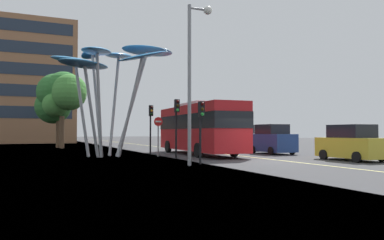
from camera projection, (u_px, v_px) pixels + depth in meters
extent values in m
cube|color=#38383A|center=(270.00, 163.00, 21.22)|extent=(120.00, 240.00, 0.10)
cube|color=gray|center=(42.00, 171.00, 16.48)|extent=(16.00, 240.00, 0.05)
cube|color=#E0D666|center=(287.00, 161.00, 21.69)|extent=(0.16, 144.00, 0.01)
cube|color=red|center=(199.00, 128.00, 27.99)|extent=(3.12, 11.38, 3.22)
cube|color=black|center=(199.00, 122.00, 28.00)|extent=(3.15, 11.50, 1.03)
cube|color=yellow|center=(175.00, 114.00, 33.24)|extent=(1.42, 0.17, 0.36)
cube|color=#B2B2B7|center=(199.00, 104.00, 28.04)|extent=(2.12, 4.03, 0.24)
cylinder|color=black|center=(198.00, 146.00, 31.66)|extent=(0.33, 0.97, 0.96)
cylinder|color=black|center=(168.00, 147.00, 30.75)|extent=(0.33, 0.97, 0.96)
cylinder|color=black|center=(234.00, 150.00, 25.50)|extent=(0.33, 0.97, 0.96)
cylinder|color=black|center=(198.00, 150.00, 24.59)|extent=(0.33, 0.97, 0.96)
cylinder|color=#9EA0A5|center=(132.00, 103.00, 26.06)|extent=(2.22, 0.72, 7.33)
ellipsoid|color=#4CA3E5|center=(147.00, 51.00, 26.35)|extent=(3.75, 2.40, 0.84)
cylinder|color=#9EA0A5|center=(114.00, 104.00, 27.25)|extent=(1.15, 1.45, 7.33)
ellipsoid|color=#4299E0|center=(119.00, 56.00, 28.08)|extent=(3.20, 3.57, 0.73)
cylinder|color=#9EA0A5|center=(97.00, 103.00, 26.73)|extent=(0.66, 1.83, 7.39)
ellipsoid|color=#2D7FD1|center=(92.00, 53.00, 27.49)|extent=(1.90, 3.04, 0.72)
cylinder|color=#9EA0A5|center=(82.00, 109.00, 25.49)|extent=(1.14, 0.47, 6.47)
ellipsoid|color=#4CA3E5|center=(75.00, 61.00, 25.51)|extent=(3.50, 2.29, 0.75)
cylinder|color=#9EA0A5|center=(91.00, 112.00, 24.55)|extent=(1.30, 1.13, 5.98)
ellipsoid|color=#4CA3E5|center=(84.00, 64.00, 24.04)|extent=(4.25, 3.94, 0.49)
cylinder|color=#9EA0A5|center=(99.00, 105.00, 24.42)|extent=(0.78, 1.34, 6.77)
ellipsoid|color=#4299E0|center=(97.00, 51.00, 23.93)|extent=(3.10, 4.16, 0.76)
cylinder|color=#9EA0A5|center=(131.00, 107.00, 25.09)|extent=(1.56, 1.45, 6.67)
ellipsoid|color=#388EDB|center=(143.00, 56.00, 24.91)|extent=(3.54, 3.40, 0.91)
cylinder|color=black|center=(200.00, 133.00, 19.64)|extent=(0.12, 0.12, 3.23)
cube|color=black|center=(201.00, 109.00, 19.55)|extent=(0.28, 0.24, 0.80)
sphere|color=#390706|center=(202.00, 104.00, 19.44)|extent=(0.18, 0.18, 0.18)
sphere|color=#3A2707|center=(202.00, 109.00, 19.43)|extent=(0.18, 0.18, 0.18)
sphere|color=green|center=(202.00, 114.00, 19.42)|extent=(0.18, 0.18, 0.18)
cylinder|color=black|center=(176.00, 129.00, 23.65)|extent=(0.12, 0.12, 3.68)
cube|color=black|center=(177.00, 106.00, 23.56)|extent=(0.28, 0.24, 0.80)
sphere|color=#390706|center=(178.00, 101.00, 23.45)|extent=(0.18, 0.18, 0.18)
sphere|color=#3A2707|center=(178.00, 106.00, 23.44)|extent=(0.18, 0.18, 0.18)
sphere|color=green|center=(178.00, 110.00, 23.44)|extent=(0.18, 0.18, 0.18)
cylinder|color=black|center=(150.00, 130.00, 28.47)|extent=(0.12, 0.12, 3.65)
cube|color=black|center=(151.00, 111.00, 28.38)|extent=(0.28, 0.24, 0.80)
sphere|color=#390706|center=(152.00, 107.00, 28.27)|extent=(0.18, 0.18, 0.18)
sphere|color=orange|center=(152.00, 111.00, 28.26)|extent=(0.18, 0.18, 0.18)
sphere|color=black|center=(152.00, 114.00, 28.26)|extent=(0.18, 0.18, 0.18)
cube|color=gold|center=(352.00, 148.00, 22.21)|extent=(1.89, 4.08, 1.15)
cube|color=black|center=(351.00, 131.00, 22.24)|extent=(1.74, 2.24, 0.76)
cylinder|color=black|center=(347.00, 154.00, 23.74)|extent=(0.20, 0.60, 0.60)
cylinder|color=black|center=(324.00, 155.00, 22.98)|extent=(0.20, 0.60, 0.60)
cylinder|color=black|center=(382.00, 156.00, 21.42)|extent=(0.20, 0.60, 0.60)
cylinder|color=black|center=(357.00, 157.00, 20.66)|extent=(0.20, 0.60, 0.60)
cube|color=navy|center=(272.00, 143.00, 28.99)|extent=(1.89, 3.86, 1.32)
cube|color=black|center=(272.00, 129.00, 29.02)|extent=(1.74, 2.12, 0.73)
cylinder|color=black|center=(273.00, 149.00, 30.45)|extent=(0.20, 0.60, 0.60)
cylinder|color=black|center=(253.00, 149.00, 29.69)|extent=(0.20, 0.60, 0.60)
cylinder|color=black|center=(292.00, 150.00, 28.26)|extent=(0.20, 0.60, 0.60)
cylinder|color=black|center=(271.00, 151.00, 27.50)|extent=(0.20, 0.60, 0.60)
cube|color=silver|center=(240.00, 141.00, 34.55)|extent=(1.79, 4.08, 1.37)
cube|color=black|center=(240.00, 129.00, 34.58)|extent=(1.65, 2.25, 0.72)
cylinder|color=black|center=(241.00, 146.00, 36.05)|extent=(0.20, 0.60, 0.60)
cylinder|color=black|center=(225.00, 147.00, 35.33)|extent=(0.20, 0.60, 0.60)
cylinder|color=black|center=(256.00, 147.00, 33.73)|extent=(0.20, 0.60, 0.60)
cylinder|color=black|center=(239.00, 148.00, 33.01)|extent=(0.20, 0.60, 0.60)
cylinder|color=gray|center=(189.00, 85.00, 19.00)|extent=(0.18, 0.18, 8.06)
cylinder|color=gray|center=(199.00, 9.00, 19.32)|extent=(1.02, 0.12, 0.12)
sphere|color=silver|center=(208.00, 10.00, 19.53)|extent=(0.44, 0.44, 0.44)
cylinder|color=brown|center=(58.00, 132.00, 40.28)|extent=(0.40, 0.40, 3.42)
sphere|color=#2D6B2D|center=(56.00, 92.00, 40.20)|extent=(3.90, 3.90, 3.90)
sphere|color=#2D6B2D|center=(64.00, 90.00, 39.99)|extent=(3.87, 3.87, 3.87)
sphere|color=#2D6B2D|center=(57.00, 92.00, 39.64)|extent=(2.66, 2.66, 2.66)
sphere|color=#2D6B2D|center=(53.00, 106.00, 40.82)|extent=(3.76, 3.76, 3.76)
cylinder|color=brown|center=(62.00, 132.00, 38.95)|extent=(0.49, 0.49, 3.27)
sphere|color=#428438|center=(69.00, 94.00, 38.27)|extent=(3.36, 3.36, 3.36)
sphere|color=#428438|center=(55.00, 105.00, 38.95)|extent=(2.57, 2.57, 2.57)
sphere|color=#428438|center=(70.00, 91.00, 38.54)|extent=(3.42, 3.42, 3.42)
sphere|color=#428438|center=(50.00, 93.00, 39.65)|extent=(2.45, 2.45, 2.45)
cylinder|color=gray|center=(158.00, 137.00, 25.56)|extent=(0.08, 0.08, 2.66)
cylinder|color=red|center=(158.00, 122.00, 25.57)|extent=(0.60, 0.03, 0.60)
cube|color=white|center=(158.00, 122.00, 25.54)|extent=(0.40, 0.04, 0.11)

